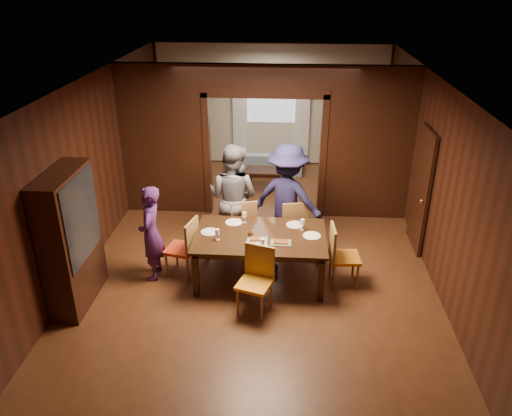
# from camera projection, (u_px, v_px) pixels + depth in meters

# --- Properties ---
(floor) EXTENTS (9.00, 9.00, 0.00)m
(floor) POSITION_uv_depth(u_px,v_px,m) (259.00, 253.00, 8.55)
(floor) COLOR #4B2A15
(floor) RESTS_ON ground
(ceiling) EXTENTS (5.50, 9.00, 0.02)m
(ceiling) POSITION_uv_depth(u_px,v_px,m) (260.00, 82.00, 7.30)
(ceiling) COLOR silver
(ceiling) RESTS_ON room_walls
(room_walls) EXTENTS (5.52, 9.01, 2.90)m
(room_walls) POSITION_uv_depth(u_px,v_px,m) (266.00, 136.00, 9.60)
(room_walls) COLOR black
(room_walls) RESTS_ON floor
(person_purple) EXTENTS (0.39, 0.58, 1.53)m
(person_purple) POSITION_uv_depth(u_px,v_px,m) (151.00, 233.00, 7.60)
(person_purple) COLOR #49205F
(person_purple) RESTS_ON floor
(person_grey) EXTENTS (1.11, 1.00, 1.87)m
(person_grey) POSITION_uv_depth(u_px,v_px,m) (233.00, 197.00, 8.38)
(person_grey) COLOR slate
(person_grey) RESTS_ON floor
(person_navy) EXTENTS (1.39, 1.09, 1.88)m
(person_navy) POSITION_uv_depth(u_px,v_px,m) (288.00, 199.00, 8.31)
(person_navy) COLOR #19173B
(person_navy) RESTS_ON floor
(sofa) EXTENTS (1.79, 0.74, 0.52)m
(sofa) POSITION_uv_depth(u_px,v_px,m) (265.00, 161.00, 11.91)
(sofa) COLOR #8AA2B5
(sofa) RESTS_ON floor
(serving_bowl) EXTENTS (0.34, 0.34, 0.08)m
(serving_bowl) POSITION_uv_depth(u_px,v_px,m) (268.00, 228.00, 7.66)
(serving_bowl) COLOR black
(serving_bowl) RESTS_ON dining_table
(dining_table) EXTENTS (1.99, 1.24, 0.76)m
(dining_table) POSITION_uv_depth(u_px,v_px,m) (260.00, 257.00, 7.72)
(dining_table) COLOR black
(dining_table) RESTS_ON floor
(coffee_table) EXTENTS (0.80, 0.50, 0.40)m
(coffee_table) POSITION_uv_depth(u_px,v_px,m) (263.00, 178.00, 11.10)
(coffee_table) COLOR black
(coffee_table) RESTS_ON floor
(chair_left) EXTENTS (0.53, 0.53, 0.97)m
(chair_left) POSITION_uv_depth(u_px,v_px,m) (181.00, 247.00, 7.77)
(chair_left) COLOR red
(chair_left) RESTS_ON floor
(chair_right) EXTENTS (0.47, 0.47, 0.97)m
(chair_right) POSITION_uv_depth(u_px,v_px,m) (345.00, 256.00, 7.54)
(chair_right) COLOR orange
(chair_right) RESTS_ON floor
(chair_far_l) EXTENTS (0.56, 0.56, 0.97)m
(chair_far_l) POSITION_uv_depth(u_px,v_px,m) (242.00, 223.00, 8.50)
(chair_far_l) COLOR red
(chair_far_l) RESTS_ON floor
(chair_far_r) EXTENTS (0.52, 0.52, 0.97)m
(chair_far_r) POSITION_uv_depth(u_px,v_px,m) (292.00, 224.00, 8.48)
(chair_far_r) COLOR red
(chair_far_r) RESTS_ON floor
(chair_near) EXTENTS (0.55, 0.55, 0.97)m
(chair_near) POSITION_uv_depth(u_px,v_px,m) (254.00, 282.00, 6.90)
(chair_near) COLOR orange
(chair_near) RESTS_ON floor
(hutch) EXTENTS (0.40, 1.20, 2.00)m
(hutch) POSITION_uv_depth(u_px,v_px,m) (71.00, 240.00, 6.93)
(hutch) COLOR black
(hutch) RESTS_ON floor
(door_right) EXTENTS (0.06, 0.90, 2.10)m
(door_right) POSITION_uv_depth(u_px,v_px,m) (421.00, 190.00, 8.38)
(door_right) COLOR black
(door_right) RESTS_ON floor
(window_far) EXTENTS (1.20, 0.03, 1.30)m
(window_far) POSITION_uv_depth(u_px,v_px,m) (271.00, 95.00, 11.81)
(window_far) COLOR silver
(window_far) RESTS_ON back_wall
(curtain_left) EXTENTS (0.35, 0.06, 2.40)m
(curtain_left) POSITION_uv_depth(u_px,v_px,m) (240.00, 114.00, 12.02)
(curtain_left) COLOR white
(curtain_left) RESTS_ON back_wall
(curtain_right) EXTENTS (0.35, 0.06, 2.40)m
(curtain_right) POSITION_uv_depth(u_px,v_px,m) (302.00, 115.00, 11.92)
(curtain_right) COLOR white
(curtain_right) RESTS_ON back_wall
(plate_left) EXTENTS (0.27, 0.27, 0.01)m
(plate_left) POSITION_uv_depth(u_px,v_px,m) (210.00, 232.00, 7.63)
(plate_left) COLOR silver
(plate_left) RESTS_ON dining_table
(plate_far_l) EXTENTS (0.27, 0.27, 0.01)m
(plate_far_l) POSITION_uv_depth(u_px,v_px,m) (234.00, 222.00, 7.92)
(plate_far_l) COLOR white
(plate_far_l) RESTS_ON dining_table
(plate_far_r) EXTENTS (0.27, 0.27, 0.01)m
(plate_far_r) POSITION_uv_depth(u_px,v_px,m) (295.00, 225.00, 7.84)
(plate_far_r) COLOR silver
(plate_far_r) RESTS_ON dining_table
(plate_right) EXTENTS (0.27, 0.27, 0.01)m
(plate_right) POSITION_uv_depth(u_px,v_px,m) (312.00, 236.00, 7.52)
(plate_right) COLOR white
(plate_right) RESTS_ON dining_table
(plate_near) EXTENTS (0.27, 0.27, 0.01)m
(plate_near) POSITION_uv_depth(u_px,v_px,m) (258.00, 246.00, 7.23)
(plate_near) COLOR white
(plate_near) RESTS_ON dining_table
(platter_a) EXTENTS (0.30, 0.20, 0.04)m
(platter_a) POSITION_uv_depth(u_px,v_px,m) (257.00, 239.00, 7.40)
(platter_a) COLOR gray
(platter_a) RESTS_ON dining_table
(platter_b) EXTENTS (0.30, 0.20, 0.04)m
(platter_b) POSITION_uv_depth(u_px,v_px,m) (281.00, 242.00, 7.32)
(platter_b) COLOR slate
(platter_b) RESTS_ON dining_table
(wineglass_left) EXTENTS (0.08, 0.08, 0.18)m
(wineglass_left) POSITION_uv_depth(u_px,v_px,m) (217.00, 235.00, 7.38)
(wineglass_left) COLOR white
(wineglass_left) RESTS_ON dining_table
(wineglass_far) EXTENTS (0.08, 0.08, 0.18)m
(wineglass_far) POSITION_uv_depth(u_px,v_px,m) (244.00, 217.00, 7.89)
(wineglass_far) COLOR white
(wineglass_far) RESTS_ON dining_table
(wineglass_right) EXTENTS (0.08, 0.08, 0.18)m
(wineglass_right) POSITION_uv_depth(u_px,v_px,m) (302.00, 225.00, 7.67)
(wineglass_right) COLOR silver
(wineglass_right) RESTS_ON dining_table
(tumbler) EXTENTS (0.07, 0.07, 0.14)m
(tumbler) POSITION_uv_depth(u_px,v_px,m) (262.00, 243.00, 7.20)
(tumbler) COLOR silver
(tumbler) RESTS_ON dining_table
(condiment_jar) EXTENTS (0.08, 0.08, 0.11)m
(condiment_jar) POSITION_uv_depth(u_px,v_px,m) (251.00, 234.00, 7.48)
(condiment_jar) COLOR #482810
(condiment_jar) RESTS_ON dining_table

